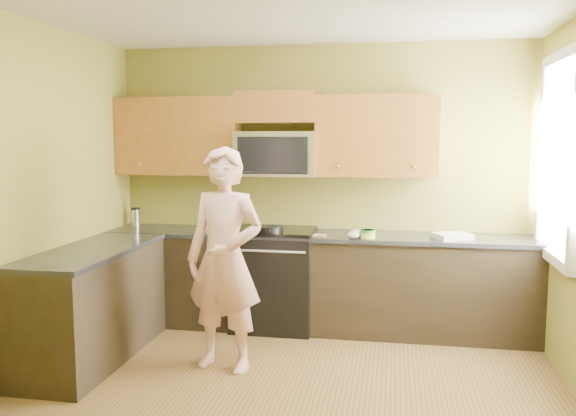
% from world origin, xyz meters
% --- Properties ---
extents(floor, '(4.00, 4.00, 0.00)m').
position_xyz_m(floor, '(0.00, 0.00, 0.00)').
color(floor, brown).
rests_on(floor, ground).
extents(wall_back, '(4.00, 0.00, 4.00)m').
position_xyz_m(wall_back, '(0.00, 2.00, 1.35)').
color(wall_back, olive).
rests_on(wall_back, ground).
extents(wall_front, '(4.00, 0.00, 4.00)m').
position_xyz_m(wall_front, '(0.00, -2.00, 1.35)').
color(wall_front, olive).
rests_on(wall_front, ground).
extents(wall_left, '(0.00, 4.00, 4.00)m').
position_xyz_m(wall_left, '(-2.00, 0.00, 1.35)').
color(wall_left, olive).
rests_on(wall_left, ground).
extents(cabinet_back_run, '(4.00, 0.60, 0.88)m').
position_xyz_m(cabinet_back_run, '(0.00, 1.70, 0.44)').
color(cabinet_back_run, black).
rests_on(cabinet_back_run, floor).
extents(cabinet_left_run, '(0.60, 1.60, 0.88)m').
position_xyz_m(cabinet_left_run, '(-1.70, 0.60, 0.44)').
color(cabinet_left_run, black).
rests_on(cabinet_left_run, floor).
extents(countertop_back, '(4.00, 0.62, 0.04)m').
position_xyz_m(countertop_back, '(0.00, 1.69, 0.90)').
color(countertop_back, black).
rests_on(countertop_back, cabinet_back_run).
extents(countertop_left, '(0.62, 1.60, 0.04)m').
position_xyz_m(countertop_left, '(-1.69, 0.60, 0.90)').
color(countertop_left, black).
rests_on(countertop_left, cabinet_left_run).
extents(stove, '(0.76, 0.65, 0.95)m').
position_xyz_m(stove, '(-0.40, 1.68, 0.47)').
color(stove, black).
rests_on(stove, floor).
extents(microwave, '(0.76, 0.40, 0.42)m').
position_xyz_m(microwave, '(-0.40, 1.80, 1.45)').
color(microwave, silver).
rests_on(microwave, wall_back).
extents(upper_cab_left, '(1.22, 0.33, 0.75)m').
position_xyz_m(upper_cab_left, '(-1.39, 1.83, 1.45)').
color(upper_cab_left, '#8E5A20').
rests_on(upper_cab_left, wall_back).
extents(upper_cab_right, '(1.12, 0.33, 0.75)m').
position_xyz_m(upper_cab_right, '(0.54, 1.83, 1.45)').
color(upper_cab_right, '#8E5A20').
rests_on(upper_cab_right, wall_back).
extents(upper_cab_over_mw, '(0.76, 0.33, 0.30)m').
position_xyz_m(upper_cab_over_mw, '(-0.40, 1.83, 2.10)').
color(upper_cab_over_mw, '#8E5A20').
rests_on(upper_cab_over_mw, wall_back).
extents(window, '(0.06, 1.06, 1.66)m').
position_xyz_m(window, '(1.98, 1.20, 1.65)').
color(window, white).
rests_on(window, wall_right).
extents(woman, '(0.71, 0.53, 1.74)m').
position_xyz_m(woman, '(-0.58, 0.60, 0.87)').
color(woman, '#F7837B').
rests_on(woman, floor).
extents(frying_pan, '(0.32, 0.46, 0.05)m').
position_xyz_m(frying_pan, '(-0.41, 1.52, 0.95)').
color(frying_pan, black).
rests_on(frying_pan, stove).
extents(butter_tub, '(0.14, 0.14, 0.10)m').
position_xyz_m(butter_tub, '(0.49, 1.50, 0.92)').
color(butter_tub, '#F8FF43').
rests_on(butter_tub, countertop_back).
extents(toast_slice, '(0.12, 0.12, 0.01)m').
position_xyz_m(toast_slice, '(0.05, 1.52, 0.93)').
color(toast_slice, '#B27F47').
rests_on(toast_slice, countertop_back).
extents(napkin_a, '(0.14, 0.15, 0.06)m').
position_xyz_m(napkin_a, '(0.36, 1.45, 0.95)').
color(napkin_a, silver).
rests_on(napkin_a, countertop_back).
extents(napkin_b, '(0.12, 0.14, 0.07)m').
position_xyz_m(napkin_b, '(0.38, 1.57, 0.95)').
color(napkin_b, silver).
rests_on(napkin_b, countertop_back).
extents(dish_towel, '(0.37, 0.35, 0.05)m').
position_xyz_m(dish_towel, '(1.23, 1.59, 0.95)').
color(dish_towel, white).
rests_on(dish_towel, countertop_back).
extents(travel_mug, '(0.10, 0.10, 0.19)m').
position_xyz_m(travel_mug, '(-1.87, 1.84, 0.92)').
color(travel_mug, silver).
rests_on(travel_mug, countertop_back).
extents(glass_c, '(0.07, 0.07, 0.12)m').
position_xyz_m(glass_c, '(-1.09, 1.73, 0.98)').
color(glass_c, silver).
rests_on(glass_c, countertop_back).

